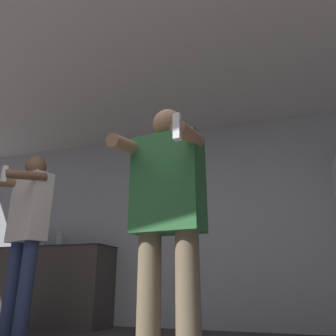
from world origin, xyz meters
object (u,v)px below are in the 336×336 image
Objects in this scene: bottle_amber_bourbon at (59,241)px; person_woman_foreground at (167,211)px; bottle_brown_liquor at (31,242)px; person_man_side at (26,226)px; bottle_dark_rum at (43,239)px.

person_woman_foreground reaches higher than bottle_amber_bourbon.
person_woman_foreground is at bearing -38.19° from bottle_brown_liquor.
person_man_side is at bearing -51.64° from bottle_brown_liquor.
person_woman_foreground is at bearing -43.49° from bottle_amber_bourbon.
person_woman_foreground is at bearing -40.35° from bottle_dark_rum.
bottle_brown_liquor is at bearing 128.36° from person_man_side.
bottle_amber_bourbon is 0.15× the size of person_man_side.
bottle_amber_bourbon is at bearing 136.51° from person_woman_foreground.
bottle_brown_liquor is 0.47m from bottle_amber_bourbon.
bottle_dark_rum is at bearing 139.65° from person_woman_foreground.
person_man_side is (-1.69, 0.82, 0.13)m from person_woman_foreground.
person_man_side is (0.86, -1.35, -0.07)m from bottle_dark_rum.
person_man_side reaches higher than bottle_brown_liquor.
person_woman_foreground is (2.76, -2.17, -0.17)m from bottle_brown_liquor.
person_man_side is at bearing -66.13° from bottle_amber_bourbon.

